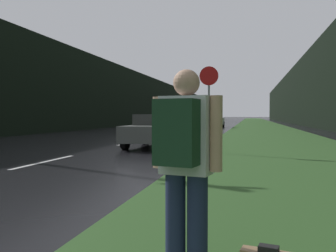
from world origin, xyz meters
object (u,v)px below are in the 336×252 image
car_passing_far (215,121)px  hitchhiker_with_backpack (185,160)px  stop_sign (209,101)px  car_passing_near (158,130)px  delivery_truck (212,112)px

car_passing_far → hitchhiker_with_backpack: bearing=95.2°
stop_sign → hitchhiker_with_backpack: stop_sign is taller
car_passing_near → delivery_truck: bearing=-86.3°
stop_sign → car_passing_far: size_ratio=0.64×
stop_sign → car_passing_near: (-2.28, 1.88, -1.08)m
stop_sign → hitchhiker_with_backpack: 9.37m
stop_sign → delivery_truck: 59.70m
delivery_truck → hitchhiker_with_backpack: bearing=-84.3°
car_passing_near → delivery_truck: (-3.74, 57.51, 1.31)m
car_passing_near → car_passing_far: 23.60m
stop_sign → hitchhiker_with_backpack: bearing=-84.7°
car_passing_near → car_passing_far: bearing=-90.0°
stop_sign → hitchhiker_with_backpack: (0.87, -9.29, -0.82)m
stop_sign → car_passing_near: bearing=140.4°
hitchhiker_with_backpack → delivery_truck: bearing=107.0°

